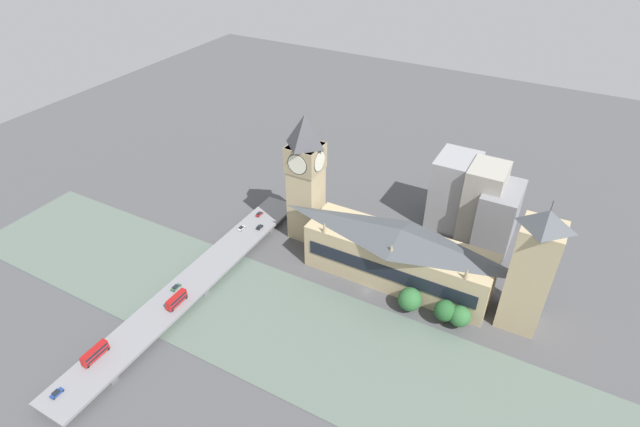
# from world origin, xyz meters

# --- Properties ---
(ground_plane) EXTENTS (600.00, 600.00, 0.00)m
(ground_plane) POSITION_xyz_m (0.00, 0.00, 0.00)
(ground_plane) COLOR #4C4C4F
(river_water) EXTENTS (56.16, 360.00, 0.30)m
(river_water) POSITION_xyz_m (-34.08, 0.00, 0.15)
(river_water) COLOR slate
(river_water) RESTS_ON ground_plane
(parliament_hall) EXTENTS (22.44, 80.41, 27.05)m
(parliament_hall) POSITION_xyz_m (13.98, -8.00, 13.45)
(parliament_hall) COLOR tan
(parliament_hall) RESTS_ON ground_plane
(clock_tower) EXTENTS (14.92, 14.92, 63.66)m
(clock_tower) POSITION_xyz_m (23.72, 43.04, 34.21)
(clock_tower) COLOR tan
(clock_tower) RESTS_ON ground_plane
(victoria_tower) EXTENTS (15.11, 15.11, 57.62)m
(victoria_tower) POSITION_xyz_m (14.04, -59.76, 26.81)
(victoria_tower) COLOR tan
(victoria_tower) RESTS_ON ground_plane
(road_bridge) EXTENTS (144.32, 16.57, 4.25)m
(road_bridge) POSITION_xyz_m (-34.08, 66.16, 3.40)
(road_bridge) COLOR slate
(road_bridge) RESTS_ON ground_plane
(double_decker_bus_lead) EXTENTS (10.12, 2.47, 4.72)m
(double_decker_bus_lead) POSITION_xyz_m (-47.46, 62.63, 6.86)
(double_decker_bus_lead) COLOR red
(double_decker_bus_lead) RESTS_ON road_bridge
(double_decker_bus_mid) EXTENTS (10.82, 2.49, 4.61)m
(double_decker_bus_mid) POSITION_xyz_m (-82.11, 69.89, 6.79)
(double_decker_bus_mid) COLOR red
(double_decker_bus_mid) RESTS_ON road_bridge
(car_northbound_lead) EXTENTS (4.32, 1.85, 1.43)m
(car_northbound_lead) POSITION_xyz_m (20.87, 69.34, 4.96)
(car_northbound_lead) COLOR maroon
(car_northbound_lead) RESTS_ON road_bridge
(car_northbound_mid) EXTENTS (3.90, 1.88, 1.37)m
(car_northbound_mid) POSITION_xyz_m (11.70, 62.86, 4.94)
(car_northbound_mid) COLOR black
(car_northbound_mid) RESTS_ON road_bridge
(car_northbound_tail) EXTENTS (4.11, 1.93, 1.33)m
(car_northbound_tail) POSITION_xyz_m (6.77, 70.22, 4.92)
(car_northbound_tail) COLOR silver
(car_northbound_tail) RESTS_ON road_bridge
(car_southbound_lead) EXTENTS (4.44, 1.92, 1.52)m
(car_southbound_lead) POSITION_xyz_m (-99.27, 69.22, 5.00)
(car_southbound_lead) COLOR navy
(car_southbound_lead) RESTS_ON road_bridge
(car_southbound_mid) EXTENTS (4.65, 1.87, 1.31)m
(car_southbound_mid) POSITION_xyz_m (-40.76, 69.56, 4.90)
(car_southbound_mid) COLOR #2D5638
(car_southbound_mid) RESTS_ON road_bridge
(city_block_west) EXTENTS (21.41, 16.60, 37.88)m
(city_block_west) POSITION_xyz_m (64.34, -30.74, 18.94)
(city_block_west) COLOR #A39E93
(city_block_west) RESTS_ON ground_plane
(city_block_center) EXTENTS (27.25, 16.41, 29.79)m
(city_block_center) POSITION_xyz_m (62.35, -39.30, 14.89)
(city_block_center) COLOR gray
(city_block_center) RESTS_ON ground_plane
(city_block_east) EXTENTS (24.09, 19.26, 36.98)m
(city_block_east) POSITION_xyz_m (68.24, -15.59, 18.49)
(city_block_east) COLOR #939399
(city_block_east) RESTS_ON ground_plane
(tree_embankment_near) EXTENTS (8.61, 8.61, 11.46)m
(tree_embankment_near) POSITION_xyz_m (-1.74, -34.33, 7.14)
(tree_embankment_near) COLOR brown
(tree_embankment_near) RESTS_ON ground_plane
(tree_embankment_mid) EXTENTS (8.51, 8.51, 10.45)m
(tree_embankment_mid) POSITION_xyz_m (-1.01, -40.14, 6.19)
(tree_embankment_mid) COLOR brown
(tree_embankment_mid) RESTS_ON ground_plane
(tree_embankment_far) EXTENTS (9.76, 9.76, 11.05)m
(tree_embankment_far) POSITION_xyz_m (-1.50, -19.78, 6.17)
(tree_embankment_far) COLOR brown
(tree_embankment_far) RESTS_ON ground_plane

